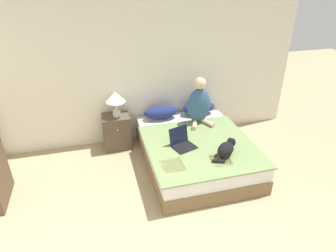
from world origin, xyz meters
TOP-DOWN VIEW (x-y plane):
  - wall_back at (0.00, 3.51)m, footprint 5.56×0.05m
  - bed at (0.65, 2.45)m, footprint 1.56×1.97m
  - pillow_near at (0.31, 3.27)m, footprint 0.58×0.28m
  - pillow_far at (1.00, 3.27)m, footprint 0.58×0.28m
  - person_sitting at (0.88, 2.96)m, footprint 0.40×0.39m
  - cat_tabby at (0.91, 1.93)m, footprint 0.44×0.36m
  - laptop_open at (0.39, 2.31)m, footprint 0.39×0.39m
  - nightstand at (-0.46, 3.26)m, footprint 0.45×0.37m
  - table_lamp at (-0.43, 3.26)m, footprint 0.31×0.31m

SIDE VIEW (x-z plane):
  - bed at x=0.65m, z-range 0.00..0.45m
  - nightstand at x=-0.46m, z-range 0.00..0.59m
  - laptop_open at x=0.39m, z-range 0.38..0.64m
  - cat_tabby at x=0.91m, z-range 0.46..0.66m
  - pillow_near at x=0.31m, z-range 0.45..0.67m
  - pillow_far at x=1.00m, z-range 0.45..0.67m
  - person_sitting at x=0.88m, z-range 0.39..1.17m
  - table_lamp at x=-0.43m, z-range 0.69..1.12m
  - wall_back at x=0.00m, z-range 0.00..2.55m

